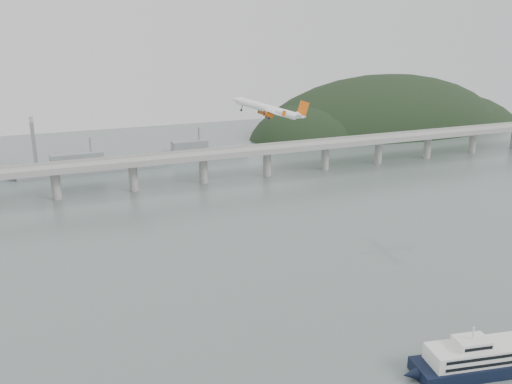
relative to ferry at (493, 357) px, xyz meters
name	(u,v)px	position (x,y,z in m)	size (l,w,h in m)	color
ground	(312,320)	(-39.70, 50.16, -4.52)	(900.00, 900.00, 0.00)	#566361
bridge	(174,162)	(-40.85, 250.16, 13.13)	(800.00, 22.00, 23.90)	gray
headland	(394,145)	(245.48, 381.91, -23.87)	(365.00, 155.00, 156.00)	black
ferry	(493,357)	(0.00, 0.00, 0.00)	(87.82, 27.56, 16.68)	black
airliner	(270,109)	(-24.13, 125.26, 65.35)	(39.03, 35.63, 14.04)	white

